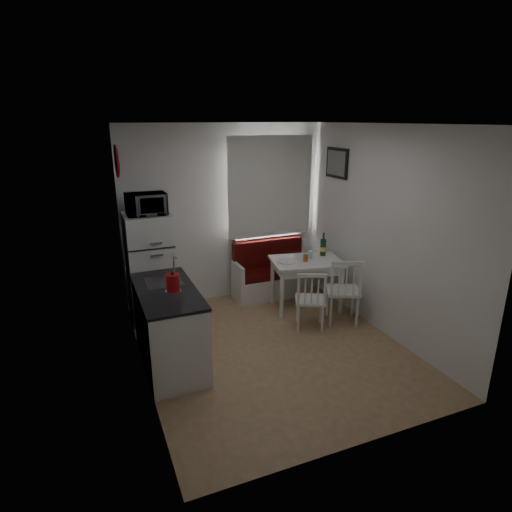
{
  "coord_description": "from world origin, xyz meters",
  "views": [
    {
      "loc": [
        -1.93,
        -4.16,
        2.66
      ],
      "look_at": [
        -0.01,
        0.5,
        1.03
      ],
      "focal_mm": 30.0,
      "sensor_mm": 36.0,
      "label": 1
    }
  ],
  "objects": [
    {
      "name": "wall_back",
      "position": [
        0.0,
        1.75,
        1.3
      ],
      "size": [
        3.0,
        0.02,
        2.6
      ],
      "primitive_type": "cube",
      "color": "white",
      "rests_on": "floor"
    },
    {
      "name": "wall_front",
      "position": [
        0.0,
        -1.75,
        1.3
      ],
      "size": [
        3.0,
        0.02,
        2.6
      ],
      "primitive_type": "cube",
      "color": "white",
      "rests_on": "floor"
    },
    {
      "name": "picture_frame",
      "position": [
        1.48,
        1.1,
        2.05
      ],
      "size": [
        0.04,
        0.52,
        0.42
      ],
      "primitive_type": "cube",
      "color": "black",
      "rests_on": "wall_right"
    },
    {
      "name": "chair_right",
      "position": [
        1.18,
        0.22,
        0.57
      ],
      "size": [
        0.56,
        0.56,
        0.49
      ],
      "rotation": [
        0.0,
        0.0,
        -0.42
      ],
      "color": "white",
      "rests_on": "floor"
    },
    {
      "name": "wall_right",
      "position": [
        1.5,
        0.0,
        1.3
      ],
      "size": [
        0.02,
        3.5,
        2.6
      ],
      "primitive_type": "cube",
      "color": "white",
      "rests_on": "floor"
    },
    {
      "name": "curtain",
      "position": [
        0.7,
        1.65,
        1.68
      ],
      "size": [
        1.35,
        0.02,
        1.5
      ],
      "primitive_type": "cube",
      "color": "white",
      "rests_on": "wall_back"
    },
    {
      "name": "ceiling",
      "position": [
        0.0,
        0.0,
        2.6
      ],
      "size": [
        3.0,
        3.5,
        0.02
      ],
      "primitive_type": "cube",
      "color": "white",
      "rests_on": "wall_back"
    },
    {
      "name": "kettle",
      "position": [
        -1.15,
        0.02,
        1.01
      ],
      "size": [
        0.17,
        0.17,
        0.23
      ],
      "primitive_type": "cylinder",
      "color": "#AF0E11",
      "rests_on": "kitchen_counter"
    },
    {
      "name": "bench",
      "position": [
        0.66,
        1.51,
        0.28
      ],
      "size": [
        1.2,
        0.46,
        0.86
      ],
      "color": "white",
      "rests_on": "floor"
    },
    {
      "name": "drinking_glass_orange",
      "position": [
        0.88,
        0.84,
        0.79
      ],
      "size": [
        0.07,
        0.07,
        0.11
      ],
      "primitive_type": "cylinder",
      "color": "#CA5021",
      "rests_on": "dining_table"
    },
    {
      "name": "wall_left",
      "position": [
        -1.5,
        0.0,
        1.3
      ],
      "size": [
        0.02,
        3.5,
        2.6
      ],
      "primitive_type": "cube",
      "color": "white",
      "rests_on": "floor"
    },
    {
      "name": "wall_sign",
      "position": [
        -1.47,
        1.45,
        2.15
      ],
      "size": [
        0.03,
        0.4,
        0.4
      ],
      "primitive_type": "cylinder",
      "rotation": [
        0.0,
        1.57,
        0.0
      ],
      "color": "navy",
      "rests_on": "wall_left"
    },
    {
      "name": "microwave",
      "position": [
        -1.18,
        1.35,
        1.61
      ],
      "size": [
        0.5,
        0.34,
        0.28
      ],
      "primitive_type": "imported",
      "color": "white",
      "rests_on": "fridge"
    },
    {
      "name": "plate",
      "position": [
        0.63,
        0.91,
        0.75
      ],
      "size": [
        0.27,
        0.27,
        0.02
      ],
      "primitive_type": "cylinder",
      "color": "white",
      "rests_on": "dining_table"
    },
    {
      "name": "dining_table",
      "position": [
        0.93,
        0.89,
        0.65
      ],
      "size": [
        1.1,
        0.86,
        0.74
      ],
      "rotation": [
        0.0,
        0.0,
        -0.2
      ],
      "color": "white",
      "rests_on": "floor"
    },
    {
      "name": "window",
      "position": [
        0.7,
        1.72,
        1.62
      ],
      "size": [
        1.22,
        0.06,
        1.47
      ],
      "primitive_type": "cube",
      "color": "white",
      "rests_on": "wall_back"
    },
    {
      "name": "chair_left",
      "position": [
        0.68,
        0.23,
        0.5
      ],
      "size": [
        0.5,
        0.5,
        0.44
      ],
      "rotation": [
        0.0,
        0.0,
        -0.44
      ],
      "color": "white",
      "rests_on": "floor"
    },
    {
      "name": "floor",
      "position": [
        0.0,
        0.0,
        0.0
      ],
      "size": [
        3.0,
        3.5,
        0.02
      ],
      "primitive_type": "cube",
      "color": "#91744D",
      "rests_on": "ground"
    },
    {
      "name": "wine_bottle",
      "position": [
        1.25,
        0.99,
        0.91
      ],
      "size": [
        0.09,
        0.09,
        0.34
      ],
      "primitive_type": null,
      "color": "#133D21",
      "rests_on": "dining_table"
    },
    {
      "name": "drinking_glass_blue",
      "position": [
        1.01,
        0.94,
        0.79
      ],
      "size": [
        0.06,
        0.06,
        0.11
      ],
      "primitive_type": "cylinder",
      "color": "#8CDBEF",
      "rests_on": "dining_table"
    },
    {
      "name": "fridge",
      "position": [
        -1.18,
        1.4,
        0.74
      ],
      "size": [
        0.59,
        0.59,
        1.47
      ],
      "primitive_type": "cube",
      "color": "white",
      "rests_on": "floor"
    },
    {
      "name": "kitchen_counter",
      "position": [
        -1.2,
        0.16,
        0.46
      ],
      "size": [
        0.62,
        1.32,
        1.16
      ],
      "color": "white",
      "rests_on": "floor"
    }
  ]
}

